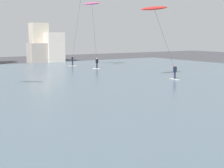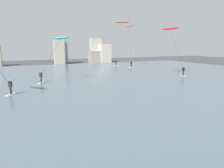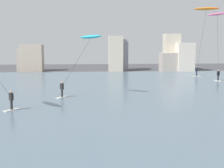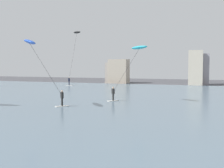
# 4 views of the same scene
# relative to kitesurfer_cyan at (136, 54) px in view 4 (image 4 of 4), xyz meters

# --- Properties ---
(water_bay) EXTENTS (84.00, 52.00, 0.10)m
(water_bay) POSITION_rel_kitesurfer_cyan_xyz_m (1.46, 1.51, -5.47)
(water_bay) COLOR slate
(water_bay) RESTS_ON ground
(far_shore_buildings) EXTENTS (34.95, 6.25, 7.52)m
(far_shore_buildings) POSITION_rel_kitesurfer_cyan_xyz_m (5.47, 29.89, -2.60)
(far_shore_buildings) COLOR #A89E93
(far_shore_buildings) RESTS_ON ground
(kitesurfer_cyan) EXTENTS (4.88, 2.36, 6.39)m
(kitesurfer_cyan) POSITION_rel_kitesurfer_cyan_xyz_m (0.00, 0.00, 0.00)
(kitesurfer_cyan) COLOR silver
(kitesurfer_cyan) RESTS_ON water_bay
(kitesurfer_black) EXTENTS (3.07, 3.14, 10.68)m
(kitesurfer_black) POSITION_rel_kitesurfer_cyan_xyz_m (-17.14, 20.99, 3.81)
(kitesurfer_black) COLOR silver
(kitesurfer_black) RESTS_ON water_bay
(kitesurfer_blue) EXTENTS (4.95, 3.46, 7.00)m
(kitesurfer_blue) POSITION_rel_kitesurfer_cyan_xyz_m (-8.78, -7.03, 0.53)
(kitesurfer_blue) COLOR silver
(kitesurfer_blue) RESTS_ON water_bay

